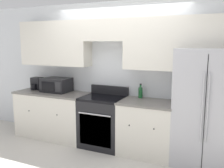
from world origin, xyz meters
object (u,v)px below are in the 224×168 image
object	(u,v)px
microwave	(56,85)
bottle	(140,92)
refrigerator	(207,107)
oven_range	(103,121)

from	to	relation	value
microwave	bottle	size ratio (longest dim) A/B	2.13
refrigerator	bottle	distance (m)	1.12
refrigerator	microwave	size ratio (longest dim) A/B	3.36
microwave	oven_range	bearing A→B (deg)	-3.72
oven_range	microwave	bearing A→B (deg)	176.28
microwave	bottle	xyz separation A→B (m)	(1.68, 0.16, -0.04)
microwave	refrigerator	bearing A→B (deg)	0.20
oven_range	microwave	distance (m)	1.21
refrigerator	bottle	bearing A→B (deg)	172.32
refrigerator	microwave	xyz separation A→B (m)	(-2.79, -0.01, 0.15)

